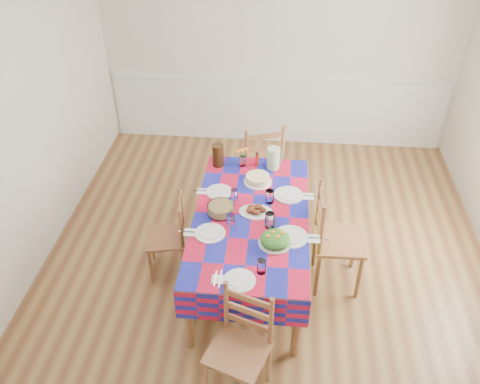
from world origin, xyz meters
name	(u,v)px	position (x,y,z in m)	size (l,w,h in m)	color
room	(271,150)	(0.00, 0.00, 1.35)	(4.58, 5.08, 2.78)	brown
wainscot	(277,109)	(0.00, 2.48, 0.49)	(4.41, 0.06, 0.92)	silver
dining_table	(251,222)	(-0.15, -0.16, 0.67)	(1.04, 1.94, 0.75)	brown
setting_near_head	(247,275)	(-0.13, -0.93, 0.78)	(0.41, 0.28, 0.12)	silver
setting_left_near	(217,228)	(-0.43, -0.40, 0.78)	(0.49, 0.29, 0.13)	silver
setting_left_far	(224,193)	(-0.43, 0.12, 0.78)	(0.46, 0.27, 0.12)	silver
setting_right_near	(284,231)	(0.15, -0.38, 0.79)	(0.56, 0.32, 0.14)	silver
setting_right_far	(283,196)	(0.12, 0.13, 0.78)	(0.53, 0.30, 0.13)	silver
meat_platter	(256,210)	(-0.11, -0.11, 0.78)	(0.31, 0.22, 0.06)	silver
salad_platter	(275,240)	(0.08, -0.52, 0.80)	(0.28, 0.28, 0.12)	silver
pasta_bowl	(221,209)	(-0.43, -0.15, 0.80)	(0.25, 0.25, 0.09)	white
cake	(258,179)	(-0.12, 0.37, 0.79)	(0.28, 0.28, 0.08)	silver
serving_utensils	(271,222)	(0.03, -0.24, 0.76)	(0.15, 0.33, 0.01)	black
flower_vase	(242,158)	(-0.30, 0.65, 0.84)	(0.13, 0.11, 0.21)	white
hot_sauce	(257,159)	(-0.15, 0.67, 0.83)	(0.04, 0.04, 0.15)	red
green_pitcher	(273,158)	(0.02, 0.64, 0.87)	(0.13, 0.13, 0.23)	#A7CE92
tea_pitcher	(218,155)	(-0.55, 0.64, 0.87)	(0.12, 0.12, 0.24)	black
name_card	(238,288)	(-0.18, -1.06, 0.76)	(0.07, 0.02, 0.02)	silver
chair_near	(240,348)	(-0.13, -1.38, 0.47)	(0.53, 0.52, 0.95)	brown
chair_far	(260,164)	(-0.13, 1.06, 0.52)	(0.58, 0.57, 1.05)	brown
chair_left	(170,237)	(-0.92, -0.15, 0.42)	(0.43, 0.44, 0.86)	brown
chair_right	(334,240)	(0.62, -0.16, 0.52)	(0.46, 0.48, 1.06)	brown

